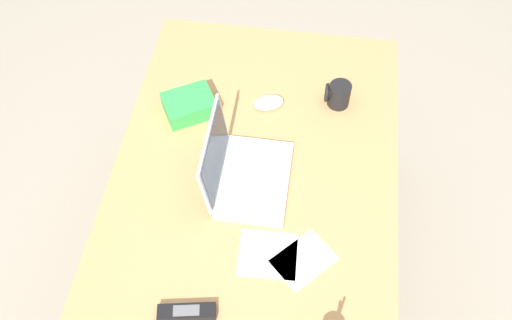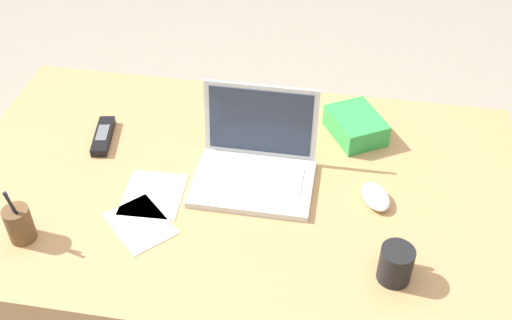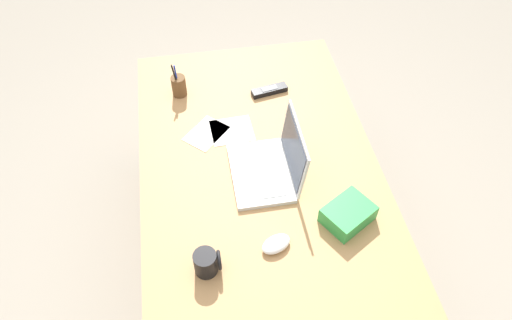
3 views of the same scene
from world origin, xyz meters
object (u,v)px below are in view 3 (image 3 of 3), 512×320
object	(u,v)px
snack_bag	(348,214)
coffee_mug_white	(207,263)
laptop	(271,165)
cordless_phone	(269,90)
pen_holder	(179,86)
computer_mouse	(276,244)

from	to	relation	value
snack_bag	coffee_mug_white	bearing A→B (deg)	-77.66
laptop	snack_bag	world-z (taller)	laptop
laptop	coffee_mug_white	distance (m)	0.46
cordless_phone	laptop	bearing A→B (deg)	-10.08
pen_holder	computer_mouse	bearing A→B (deg)	17.88
laptop	snack_bag	xyz separation A→B (m)	(0.25, 0.22, -0.01)
laptop	computer_mouse	distance (m)	0.32
pen_holder	cordless_phone	bearing A→B (deg)	81.83
laptop	computer_mouse	xyz separation A→B (m)	(0.32, -0.04, -0.03)
computer_mouse	laptop	bearing A→B (deg)	148.71
snack_bag	pen_holder	bearing A→B (deg)	-145.01
coffee_mug_white	pen_holder	xyz separation A→B (m)	(-0.87, -0.03, 0.00)
laptop	snack_bag	size ratio (longest dim) A/B	1.88
cordless_phone	snack_bag	distance (m)	0.72
computer_mouse	coffee_mug_white	distance (m)	0.24
pen_holder	snack_bag	distance (m)	0.93
snack_bag	laptop	bearing A→B (deg)	-138.53
cordless_phone	snack_bag	world-z (taller)	snack_bag
coffee_mug_white	laptop	bearing A→B (deg)	142.44
laptop	pen_holder	size ratio (longest dim) A/B	1.88
snack_bag	cordless_phone	bearing A→B (deg)	-168.58
cordless_phone	pen_holder	world-z (taller)	pen_holder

